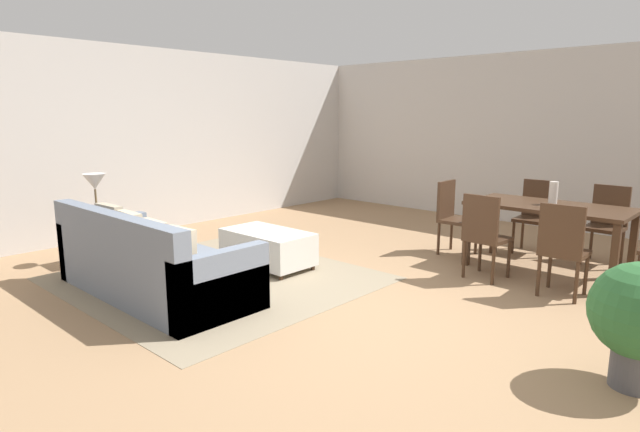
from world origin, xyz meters
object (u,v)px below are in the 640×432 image
at_px(table_lamp, 95,184).
at_px(dining_chair_near_left, 484,232).
at_px(dining_chair_far_left, 535,212).
at_px(dining_table, 549,213).
at_px(vase_centerpiece, 553,193).
at_px(dining_chair_head_west, 452,213).
at_px(couch, 151,266).
at_px(dining_chair_far_right, 607,220).
at_px(ottoman_table, 268,246).
at_px(side_table, 98,228).
at_px(dining_chair_near_right, 563,245).
at_px(potted_plant, 640,315).

xyz_separation_m(table_lamp, dining_chair_near_left, (3.59, 2.50, -0.44)).
xyz_separation_m(dining_chair_near_left, dining_chair_far_left, (-0.04, 1.52, 0.00)).
xyz_separation_m(dining_table, vase_centerpiece, (0.02, 0.04, 0.22)).
bearing_deg(vase_centerpiece, table_lamp, -140.51).
bearing_deg(dining_chair_head_west, couch, -112.11).
bearing_deg(dining_chair_far_right, table_lamp, -136.92).
bearing_deg(ottoman_table, vase_centerpiece, 39.66).
xyz_separation_m(dining_chair_near_left, vase_centerpiece, (0.40, 0.79, 0.37)).
distance_m(side_table, table_lamp, 0.52).
bearing_deg(side_table, dining_chair_head_west, 49.10).
height_order(couch, vase_centerpiece, vase_centerpiece).
distance_m(dining_chair_near_right, dining_chair_far_right, 1.61).
relative_size(couch, dining_chair_head_west, 2.46).
distance_m(table_lamp, dining_chair_near_left, 4.39).
bearing_deg(vase_centerpiece, ottoman_table, -140.34).
bearing_deg(dining_chair_far_right, dining_chair_near_right, -88.82).
bearing_deg(dining_chair_far_right, side_table, -136.92).
distance_m(ottoman_table, vase_centerpiece, 3.24).
relative_size(couch, dining_table, 1.36).
relative_size(couch, dining_chair_far_right, 2.46).
height_order(ottoman_table, potted_plant, potted_plant).
distance_m(table_lamp, dining_chair_head_west, 4.31).
bearing_deg(dining_chair_head_west, dining_chair_near_left, -43.70).
bearing_deg(potted_plant, ottoman_table, 176.56).
bearing_deg(vase_centerpiece, side_table, -140.51).
bearing_deg(potted_plant, dining_chair_far_right, 107.74).
distance_m(table_lamp, potted_plant, 5.45).
height_order(ottoman_table, dining_chair_far_left, dining_chair_far_left).
distance_m(couch, vase_centerpiece, 4.33).
bearing_deg(dining_chair_near_left, ottoman_table, -148.81).
bearing_deg(vase_centerpiece, dining_table, -113.55).
xyz_separation_m(couch, side_table, (-1.43, 0.15, 0.14)).
xyz_separation_m(couch, dining_chair_head_west, (1.38, 3.39, 0.23)).
bearing_deg(ottoman_table, dining_chair_far_right, 45.00).
relative_size(ottoman_table, side_table, 1.96).
bearing_deg(ottoman_table, dining_table, 39.30).
bearing_deg(dining_chair_head_west, potted_plant, -41.18).
bearing_deg(dining_chair_near_left, side_table, -145.15).
distance_m(dining_table, dining_chair_near_right, 0.90).
xyz_separation_m(dining_table, dining_chair_far_left, (-0.43, 0.77, -0.14)).
bearing_deg(potted_plant, dining_chair_head_west, 138.82).
bearing_deg(vase_centerpiece, dining_chair_head_west, -177.73).
height_order(dining_table, dining_chair_near_left, dining_chair_near_left).
distance_m(dining_chair_far_left, dining_chair_far_right, 0.81).
distance_m(side_table, dining_chair_near_left, 4.37).
height_order(dining_table, dining_chair_head_west, dining_chair_head_west).
bearing_deg(dining_chair_head_west, dining_chair_far_left, 46.48).
relative_size(ottoman_table, vase_centerpiece, 4.18).
height_order(dining_chair_near_right, vase_centerpiece, vase_centerpiece).
bearing_deg(dining_chair_near_right, table_lamp, -150.69).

